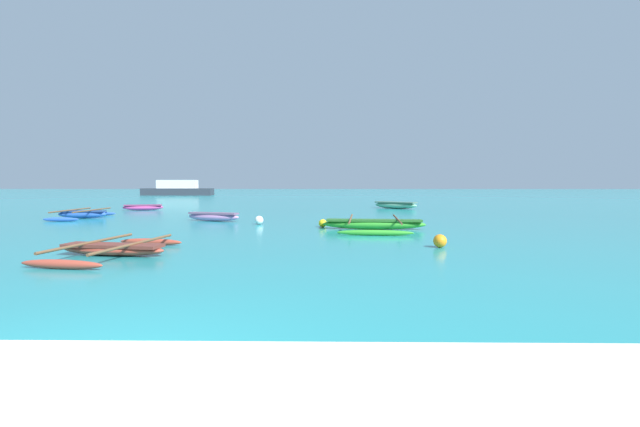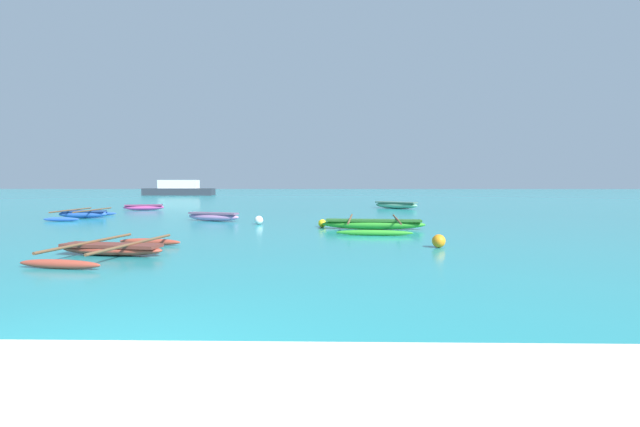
% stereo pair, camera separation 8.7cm
% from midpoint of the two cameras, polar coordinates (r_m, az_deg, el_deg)
% --- Properties ---
extents(ground_plane, '(240.00, 240.00, 0.00)m').
position_cam_midpoint_polar(ground_plane, '(4.63, -34.36, -19.66)').
color(ground_plane, teal).
extents(moored_boat_0, '(4.03, 4.41, 0.44)m').
position_cam_midpoint_polar(moored_boat_0, '(16.77, 7.04, -1.41)').
color(moored_boat_0, green).
rests_on(moored_boat_0, ground_plane).
extents(moored_boat_1, '(2.78, 3.88, 0.34)m').
position_cam_midpoint_polar(moored_boat_1, '(11.92, -26.06, -4.27)').
color(moored_boat_1, '#A93F2F').
rests_on(moored_boat_1, ground_plane).
extents(moored_boat_2, '(2.56, 1.09, 0.37)m').
position_cam_midpoint_polar(moored_boat_2, '(30.46, -22.59, 0.79)').
color(moored_boat_2, '#C34089').
rests_on(moored_boat_2, ground_plane).
extents(moored_boat_3, '(3.06, 2.50, 0.47)m').
position_cam_midpoint_polar(moored_boat_3, '(30.44, 9.97, 1.15)').
color(moored_boat_3, '#6DB28C').
rests_on(moored_boat_3, ground_plane).
extents(moored_boat_4, '(2.46, 4.01, 0.45)m').
position_cam_midpoint_polar(moored_boat_4, '(25.03, -29.22, -0.07)').
color(moored_boat_4, '#2A55B6').
rests_on(moored_boat_4, ground_plane).
extents(moored_boat_5, '(2.70, 1.24, 0.41)m').
position_cam_midpoint_polar(moored_boat_5, '(20.79, -14.14, -0.37)').
color(moored_boat_5, '#B87EB4').
rests_on(moored_boat_5, ground_plane).
extents(mooring_buoy_0, '(0.37, 0.37, 0.37)m').
position_cam_midpoint_polar(mooring_buoy_0, '(18.77, -8.26, -0.88)').
color(mooring_buoy_0, white).
rests_on(mooring_buoy_0, ground_plane).
extents(mooring_buoy_1, '(0.33, 0.33, 0.33)m').
position_cam_midpoint_polar(mooring_buoy_1, '(17.41, 0.22, -1.30)').
color(mooring_buoy_1, yellow).
rests_on(mooring_buoy_1, ground_plane).
extents(mooring_buoy_2, '(0.37, 0.37, 0.37)m').
position_cam_midpoint_polar(mooring_buoy_2, '(12.42, 15.51, -3.54)').
color(mooring_buoy_2, orange).
rests_on(mooring_buoy_2, ground_plane).
extents(distant_ferry, '(10.00, 2.20, 2.20)m').
position_cam_midpoint_polar(distant_ferry, '(64.88, -18.49, 3.11)').
color(distant_ferry, '#2D333D').
rests_on(distant_ferry, ground_plane).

